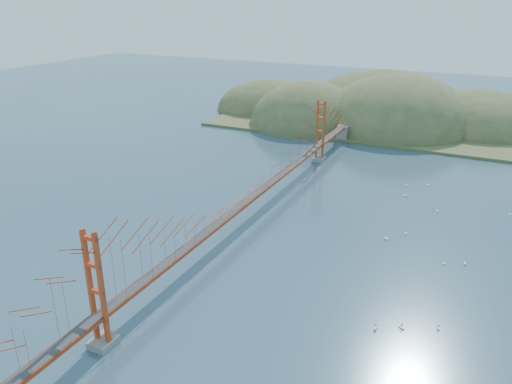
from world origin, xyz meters
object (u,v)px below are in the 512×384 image
at_px(sailboat_2, 402,327).
at_px(sailboat_0, 444,263).
at_px(sailboat_1, 437,210).
at_px(bridge, 250,173).

xyz_separation_m(sailboat_2, sailboat_0, (2.24, 14.69, -0.02)).
bearing_deg(sailboat_1, bridge, -148.16).
relative_size(sailboat_2, sailboat_0, 1.28).
height_order(bridge, sailboat_2, bridge).
xyz_separation_m(sailboat_1, sailboat_2, (0.48, -30.50, 0.01)).
bearing_deg(sailboat_0, sailboat_1, 99.76).
xyz_separation_m(bridge, sailboat_1, (23.65, 14.68, -6.87)).
distance_m(bridge, sailboat_0, 27.27).
bearing_deg(bridge, sailboat_0, -2.44).
bearing_deg(sailboat_0, bridge, 177.56).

